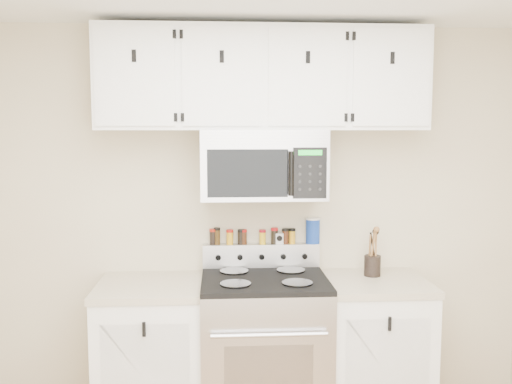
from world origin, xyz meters
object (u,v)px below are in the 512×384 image
microwave (263,164)px  utensil_crock (372,264)px  salt_canister (313,231)px  range (264,351)px

microwave → utensil_crock: (0.69, -0.01, -0.63)m
microwave → salt_canister: microwave is taller
utensil_crock → salt_canister: bearing=154.4°
range → microwave: microwave is taller
utensil_crock → range: bearing=-170.8°
range → salt_canister: bearing=39.7°
microwave → utensil_crock: 0.94m
microwave → salt_canister: (0.34, 0.16, -0.44)m
range → salt_canister: salt_canister is taller
microwave → salt_canister: bearing=24.6°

